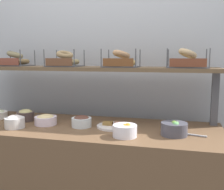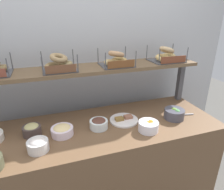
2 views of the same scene
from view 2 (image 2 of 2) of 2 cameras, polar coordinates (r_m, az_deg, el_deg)
The scene contains 15 objects.
back_wall at distance 2.03m, azimuth -8.23°, elevation 7.51°, with size 3.22×0.06×2.40m, color #B4B7BB.
deli_counter at distance 1.92m, azimuth -3.52°, elevation -19.77°, with size 2.02×0.70×0.85m, color brown.
shelf_riser_right at distance 2.20m, azimuth 18.66°, elevation 3.70°, with size 0.05×0.05×0.40m, color #4C4C51.
upper_shelf at distance 1.74m, azimuth -6.56°, elevation 7.33°, with size 1.98×0.32×0.03m, color brown.
bowl_fruit_salad at distance 1.62m, azimuth 10.25°, elevation -8.58°, with size 0.16×0.16×0.09m.
bowl_hummus at distance 1.66m, azimuth -21.67°, elevation -9.05°, with size 0.14×0.14×0.09m.
bowl_veggie_mix at distance 1.85m, azimuth 17.17°, elevation -5.02°, with size 0.17×0.17×0.10m.
bowl_chocolate_spread at distance 1.63m, azimuth -3.73°, elevation -7.97°, with size 0.15×0.15×0.09m.
bowl_cream_cheese at distance 1.47m, azimuth -20.19°, elevation -13.02°, with size 0.14×0.14×0.10m.
bowl_egg_salad at distance 1.59m, azimuth -13.88°, elevation -9.65°, with size 0.17×0.17×0.08m.
serving_plate_white at distance 1.74m, azimuth 3.37°, elevation -6.99°, with size 0.24×0.24×0.04m.
serving_spoon_near_plate at distance 1.93m, azimuth 18.78°, elevation -5.25°, with size 0.18×0.06×0.01m.
bagel_basket_everything at distance 1.68m, azimuth -14.68°, elevation 8.35°, with size 0.27×0.25×0.14m.
bagel_basket_sesame at distance 1.77m, azimuth 1.17°, elevation 9.76°, with size 0.28×0.26×0.14m.
bagel_basket_plain at distance 2.00m, azimuth 15.05°, elevation 10.57°, with size 0.30×0.24×0.15m.
Camera 2 is at (-0.35, -1.38, 1.72)m, focal length 32.40 mm.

